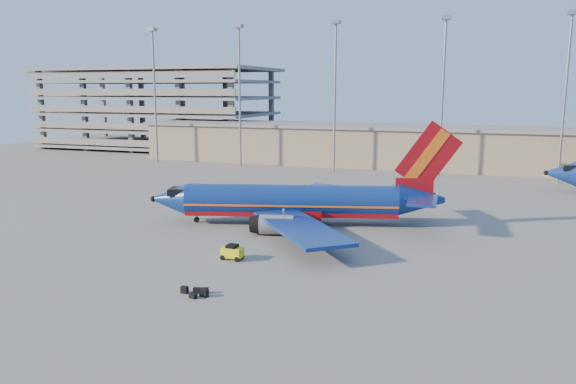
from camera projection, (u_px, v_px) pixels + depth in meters
name	position (u px, v px, depth m)	size (l,w,h in m)	color
ground	(274.00, 227.00, 65.92)	(220.00, 220.00, 0.00)	slate
terminal_building	(420.00, 146.00, 115.62)	(122.00, 16.00, 8.50)	gray
parking_garage	(158.00, 105.00, 152.82)	(62.00, 32.00, 21.40)	slate
light_mast_row	(387.00, 80.00, 103.75)	(101.60, 1.60, 28.65)	gray
aircraft_main	(298.00, 202.00, 66.69)	(35.84, 34.00, 12.41)	navy
baggage_tug	(232.00, 252.00, 53.04)	(2.08, 1.33, 1.45)	yellow
luggage_pile	(198.00, 292.00, 43.95)	(2.49, 1.76, 0.55)	black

